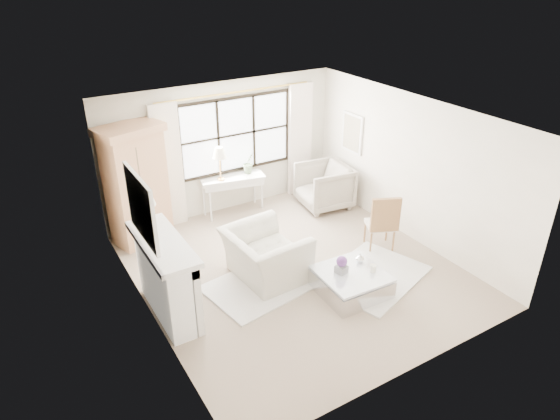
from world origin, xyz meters
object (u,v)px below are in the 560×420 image
(armoire, at_px, (136,184))
(club_armchair, at_px, (265,255))
(coffee_table, at_px, (351,283))
(console_table, at_px, (233,194))

(armoire, bearing_deg, club_armchair, -75.74)
(club_armchair, relative_size, coffee_table, 1.24)
(armoire, distance_m, coffee_table, 4.22)
(armoire, relative_size, coffee_table, 2.15)
(armoire, height_order, console_table, armoire)
(club_armchair, xyz_separation_m, coffee_table, (0.95, -1.09, -0.24))
(armoire, height_order, coffee_table, armoire)
(armoire, distance_m, club_armchair, 2.77)
(console_table, xyz_separation_m, coffee_table, (0.34, -3.52, -0.22))
(club_armchair, bearing_deg, console_table, -17.60)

